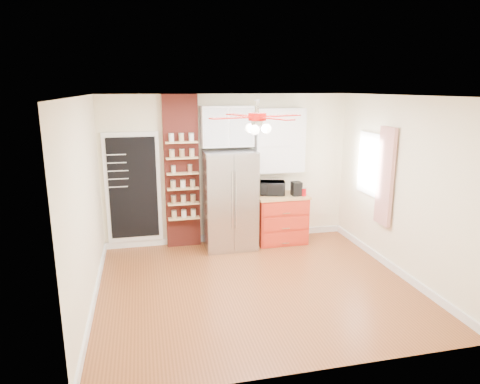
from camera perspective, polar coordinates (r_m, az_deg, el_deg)
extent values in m
plane|color=brown|center=(6.38, 2.11, -12.35)|extent=(4.50, 4.50, 0.00)
plane|color=white|center=(5.73, 2.35, 12.69)|extent=(4.50, 4.50, 0.00)
cube|color=#FEF4CC|center=(7.81, -1.60, 3.02)|extent=(4.50, 0.02, 2.70)
cube|color=#FEF4CC|center=(4.10, 9.57, -7.25)|extent=(4.50, 0.02, 2.70)
cube|color=#FEF4CC|center=(5.76, -19.94, -1.72)|extent=(0.02, 4.00, 2.70)
cube|color=#FEF4CC|center=(6.84, 20.75, 0.56)|extent=(0.02, 4.00, 2.70)
cube|color=white|center=(7.69, -14.06, 0.53)|extent=(0.95, 0.04, 1.95)
cube|color=black|center=(7.67, -14.06, 0.49)|extent=(0.82, 0.02, 1.78)
cube|color=maroon|center=(7.61, -7.77, 2.61)|extent=(0.60, 0.16, 2.70)
cube|color=#AEAFB3|center=(7.55, -1.40, -1.05)|extent=(0.90, 0.70, 1.75)
cube|color=white|center=(7.52, -1.75, 8.76)|extent=(0.90, 0.35, 0.70)
cube|color=red|center=(7.96, 5.42, -3.66)|extent=(0.90, 0.60, 0.86)
cube|color=tan|center=(7.84, 5.49, -0.52)|extent=(0.94, 0.64, 0.04)
cube|color=white|center=(7.82, 5.27, 6.87)|extent=(0.90, 0.30, 1.15)
cube|color=white|center=(7.54, 17.02, 3.57)|extent=(0.04, 0.75, 1.05)
cube|color=#AC2416|center=(7.06, 18.80, 1.96)|extent=(0.06, 0.40, 1.55)
cylinder|color=silver|center=(5.73, 2.33, 11.19)|extent=(0.05, 0.05, 0.20)
cylinder|color=#990D09|center=(5.74, 2.32, 9.99)|extent=(0.24, 0.24, 0.10)
sphere|color=white|center=(5.75, 2.31, 8.40)|extent=(0.13, 0.13, 0.13)
imported|color=black|center=(7.81, 4.32, 0.53)|extent=(0.50, 0.40, 0.25)
cube|color=black|center=(7.79, 7.53, 0.44)|extent=(0.17, 0.19, 0.25)
cylinder|color=#A2090F|center=(7.78, 8.49, -0.01)|extent=(0.09, 0.09, 0.14)
cylinder|color=#AF0C09|center=(8.00, 7.88, 0.33)|extent=(0.13, 0.13, 0.13)
cylinder|color=beige|center=(7.46, -8.88, 2.99)|extent=(0.11, 0.11, 0.12)
cylinder|color=#9B6C4F|center=(7.48, -6.69, 3.11)|extent=(0.08, 0.08, 0.12)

